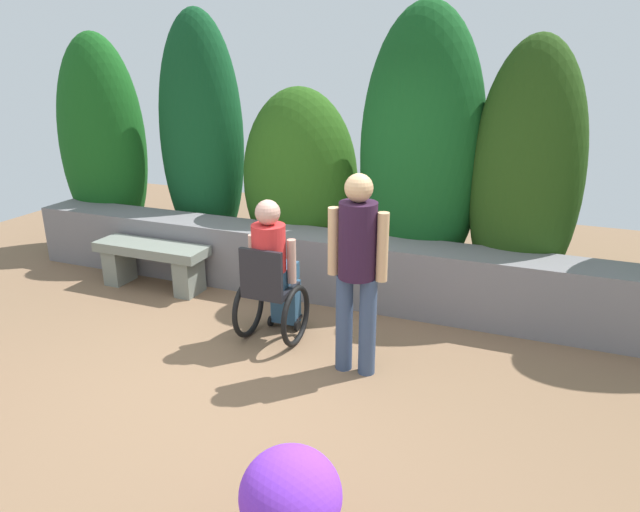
{
  "coord_description": "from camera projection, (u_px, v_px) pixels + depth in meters",
  "views": [
    {
      "loc": [
        2.05,
        -3.6,
        2.5
      ],
      "look_at": [
        0.29,
        0.78,
        0.85
      ],
      "focal_mm": 32.49,
      "sensor_mm": 36.0,
      "label": 1
    }
  ],
  "objects": [
    {
      "name": "ground_plane",
      "position": [
        252.0,
        380.0,
        4.7
      ],
      "size": [
        11.76,
        11.76,
        0.0
      ],
      "primitive_type": "plane",
      "color": "brown"
    },
    {
      "name": "stone_retaining_wall",
      "position": [
        332.0,
        267.0,
        6.19
      ],
      "size": [
        7.53,
        0.52,
        0.69
      ],
      "primitive_type": "cube",
      "color": "slate",
      "rests_on": "ground"
    },
    {
      "name": "hedge_backdrop",
      "position": [
        373.0,
        162.0,
        6.28
      ],
      "size": [
        8.39,
        1.1,
        3.02
      ],
      "color": "#165319",
      "rests_on": "ground"
    },
    {
      "name": "stone_bench",
      "position": [
        152.0,
        260.0,
        6.44
      ],
      "size": [
        1.31,
        0.4,
        0.52
      ],
      "rotation": [
        0.0,
        0.0,
        0.12
      ],
      "color": "slate",
      "rests_on": "ground"
    },
    {
      "name": "person_in_wheelchair",
      "position": [
        272.0,
        275.0,
        5.19
      ],
      "size": [
        0.53,
        0.66,
        1.33
      ],
      "rotation": [
        0.0,
        0.0,
        -0.11
      ],
      "color": "black",
      "rests_on": "ground"
    },
    {
      "name": "person_standing_companion",
      "position": [
        357.0,
        263.0,
        4.53
      ],
      "size": [
        0.49,
        0.3,
        1.66
      ],
      "rotation": [
        0.0,
        0.0,
        -0.21
      ],
      "color": "#374867",
      "rests_on": "ground"
    },
    {
      "name": "flower_pot_purple_near",
      "position": [
        291.0,
        504.0,
        2.93
      ],
      "size": [
        0.53,
        0.53,
        0.65
      ],
      "color": "#9E5930",
      "rests_on": "ground"
    }
  ]
}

